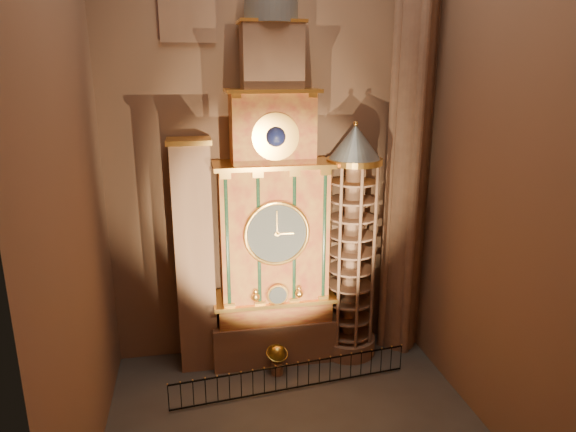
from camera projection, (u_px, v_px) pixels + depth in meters
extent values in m
plane|color=#383330|center=(295.00, 425.00, 19.28)|extent=(14.00, 14.00, 0.00)
plane|color=#835B46|center=(268.00, 115.00, 21.92)|extent=(22.00, 0.00, 22.00)
plane|color=#835B46|center=(63.00, 136.00, 14.99)|extent=(0.00, 22.00, 22.00)
plane|color=#835B46|center=(497.00, 126.00, 17.52)|extent=(0.00, 22.00, 22.00)
cube|color=#8C634C|center=(274.00, 336.00, 23.72)|extent=(5.60, 2.20, 2.00)
cube|color=maroon|center=(274.00, 306.00, 23.31)|extent=(5.00, 2.00, 1.00)
cube|color=#FFB64B|center=(274.00, 296.00, 23.11)|extent=(5.40, 2.30, 0.18)
cube|color=maroon|center=(273.00, 233.00, 22.35)|extent=(4.60, 2.00, 6.00)
cylinder|color=black|center=(227.00, 242.00, 21.17)|extent=(0.32, 0.32, 5.60)
cylinder|color=black|center=(258.00, 240.00, 21.40)|extent=(0.32, 0.32, 5.60)
cylinder|color=black|center=(294.00, 238.00, 21.67)|extent=(0.32, 0.32, 5.60)
cylinder|color=black|center=(323.00, 236.00, 21.91)|extent=(0.32, 0.32, 5.60)
cube|color=#FFB64B|center=(272.00, 164.00, 21.46)|extent=(5.00, 2.25, 0.18)
cylinder|color=#2D3033|center=(277.00, 234.00, 21.31)|extent=(2.60, 0.12, 2.60)
torus|color=#FFB64B|center=(277.00, 234.00, 21.26)|extent=(2.80, 0.16, 2.80)
cylinder|color=#FFB64B|center=(278.00, 295.00, 21.91)|extent=(0.90, 0.10, 0.90)
sphere|color=#FFB64B|center=(255.00, 297.00, 21.80)|extent=(0.36, 0.36, 0.36)
sphere|color=#FFB64B|center=(299.00, 294.00, 22.15)|extent=(0.36, 0.36, 0.36)
cube|color=maroon|center=(272.00, 129.00, 21.11)|extent=(3.40, 1.80, 3.00)
sphere|color=#0B0B38|center=(276.00, 137.00, 20.31)|extent=(0.80, 0.80, 0.80)
cube|color=#FFB64B|center=(272.00, 91.00, 20.64)|extent=(3.80, 2.00, 0.15)
cube|color=#8C634C|center=(271.00, 58.00, 20.34)|extent=(2.40, 1.60, 2.60)
sphere|color=slate|center=(271.00, 1.00, 19.77)|extent=(2.10, 2.10, 2.10)
cube|color=#8C634C|center=(195.00, 260.00, 22.01)|extent=(1.60, 1.40, 10.00)
cube|color=#FFB64B|center=(197.00, 307.00, 22.16)|extent=(1.35, 0.10, 2.10)
cube|color=#4C1714|center=(197.00, 307.00, 22.10)|extent=(1.05, 0.04, 1.75)
cube|color=#FFB64B|center=(194.00, 250.00, 21.45)|extent=(1.35, 0.10, 2.10)
cube|color=#4C1714|center=(194.00, 250.00, 21.39)|extent=(1.05, 0.04, 1.75)
cube|color=#FFB64B|center=(191.00, 189.00, 20.73)|extent=(1.35, 0.10, 2.10)
cube|color=#4C1714|center=(191.00, 190.00, 20.68)|extent=(1.05, 0.04, 1.75)
cube|color=#FFB64B|center=(189.00, 141.00, 20.61)|extent=(1.80, 1.60, 0.20)
cylinder|color=#8C634C|center=(348.00, 343.00, 24.24)|extent=(2.50, 2.50, 0.80)
cylinder|color=#8C634C|center=(351.00, 254.00, 23.00)|extent=(0.70, 0.70, 8.20)
cylinder|color=#FFB64B|center=(354.00, 161.00, 21.85)|extent=(2.40, 2.40, 0.25)
cone|color=slate|center=(355.00, 143.00, 21.63)|extent=(2.30, 2.30, 1.50)
sphere|color=#FFB64B|center=(356.00, 123.00, 21.41)|extent=(0.20, 0.20, 0.20)
cylinder|color=#8C634C|center=(412.00, 115.00, 22.08)|extent=(1.60, 1.60, 22.00)
cylinder|color=#8C634C|center=(429.00, 114.00, 22.22)|extent=(0.44, 0.44, 22.00)
cylinder|color=#8C634C|center=(394.00, 115.00, 21.93)|extent=(0.44, 0.44, 22.00)
cylinder|color=#8C634C|center=(404.00, 113.00, 22.83)|extent=(0.44, 0.44, 22.00)
cylinder|color=#8C634C|center=(420.00, 116.00, 21.32)|extent=(0.44, 0.44, 22.00)
cylinder|color=#8C634C|center=(277.00, 367.00, 22.46)|extent=(0.52, 0.52, 0.61)
sphere|color=#B18B31|center=(277.00, 353.00, 22.27)|extent=(0.78, 0.78, 0.78)
torus|color=#B18B31|center=(277.00, 353.00, 22.27)|extent=(1.15, 1.11, 0.42)
cube|color=black|center=(292.00, 364.00, 21.03)|extent=(9.98, 1.12, 0.05)
cube|color=black|center=(292.00, 388.00, 21.34)|extent=(9.98, 1.12, 0.05)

